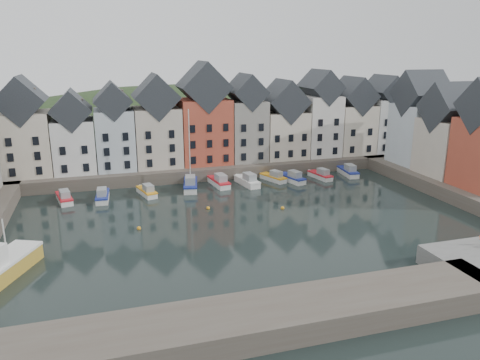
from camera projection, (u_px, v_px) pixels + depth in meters
name	position (u px, v px, depth m)	size (l,w,h in m)	color
ground	(253.00, 226.00, 59.29)	(260.00, 260.00, 0.00)	black
far_quay	(202.00, 165.00, 86.68)	(90.00, 16.00, 2.00)	#4D443B
right_quay	(474.00, 188.00, 72.12)	(14.00, 54.00, 2.00)	#4D443B
near_wall	(220.00, 327.00, 35.94)	(50.00, 6.00, 2.00)	#4D443B
hillside	(181.00, 215.00, 115.74)	(153.60, 70.40, 64.00)	#203219
far_terrace	(221.00, 123.00, 83.62)	(72.37, 8.16, 17.78)	beige
right_terrace	(452.00, 132.00, 74.39)	(8.30, 24.25, 16.36)	silver
mooring_buoys	(213.00, 214.00, 63.05)	(20.50, 5.50, 0.50)	orange
boat_a	(64.00, 198.00, 68.44)	(2.84, 5.88, 2.17)	silver
boat_b	(102.00, 196.00, 69.24)	(2.18, 5.86, 2.21)	silver
boat_c	(147.00, 192.00, 71.61)	(2.87, 5.59, 2.05)	silver
boat_d	(190.00, 184.00, 74.71)	(3.42, 7.06, 12.95)	silver
boat_e	(219.00, 182.00, 76.61)	(2.62, 6.35, 2.37)	silver
boat_f	(248.00, 181.00, 77.05)	(2.94, 6.42, 2.37)	silver
boat_g	(274.00, 177.00, 79.57)	(3.43, 5.59, 2.05)	silver
boat_h	(292.00, 178.00, 78.96)	(3.33, 6.07, 2.23)	silver
boat_i	(321.00, 175.00, 80.98)	(2.64, 5.59, 2.06)	silver
boat_j	(348.00, 171.00, 83.18)	(2.49, 6.18, 2.31)	silver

